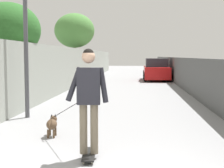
% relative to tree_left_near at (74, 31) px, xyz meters
% --- Properties ---
extents(ground_plane, '(80.00, 80.00, 0.00)m').
position_rel_tree_left_near_xyz_m(ground_plane, '(-5.00, -3.74, -3.42)').
color(ground_plane, gray).
extents(wall_left, '(48.00, 0.30, 2.14)m').
position_rel_tree_left_near_xyz_m(wall_left, '(-7.00, -0.71, -2.35)').
color(wall_left, '#999E93').
rests_on(wall_left, ground).
extents(fence_right, '(48.00, 0.30, 1.62)m').
position_rel_tree_left_near_xyz_m(fence_right, '(-7.00, -6.77, -2.61)').
color(fence_right, '#4C4C4C').
rests_on(fence_right, ground).
extents(tree_left_near, '(2.72, 2.72, 4.60)m').
position_rel_tree_left_near_xyz_m(tree_left_near, '(0.00, 0.00, 0.00)').
color(tree_left_near, brown).
rests_on(tree_left_near, ground).
extents(tree_left_mid, '(2.21, 2.21, 3.54)m').
position_rel_tree_left_near_xyz_m(tree_left_mid, '(-11.50, 0.11, -0.85)').
color(tree_left_mid, '#473523').
rests_on(tree_left_mid, ground).
extents(lamp_post, '(0.36, 0.36, 4.53)m').
position_rel_tree_left_near_xyz_m(lamp_post, '(-13.72, -1.26, -0.34)').
color(lamp_post, '#4C4C51').
rests_on(lamp_post, ground).
extents(skateboard, '(0.81, 0.27, 0.08)m').
position_rel_tree_left_near_xyz_m(skateboard, '(-17.30, -3.52, -3.36)').
color(skateboard, black).
rests_on(skateboard, ground).
extents(person_skateboarder, '(0.25, 0.71, 1.75)m').
position_rel_tree_left_near_xyz_m(person_skateboarder, '(-17.30, -3.52, -2.32)').
color(person_skateboarder, '#726651').
rests_on(person_skateboarder, skateboard).
extents(dog, '(1.74, 1.13, 1.06)m').
position_rel_tree_left_near_xyz_m(dog, '(-15.85, -2.52, -3.15)').
color(dog, brown).
rests_on(dog, ground).
extents(car_near, '(4.29, 1.80, 1.54)m').
position_rel_tree_left_near_xyz_m(car_near, '(0.91, -5.62, -2.71)').
color(car_near, '#B71414').
rests_on(car_near, ground).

